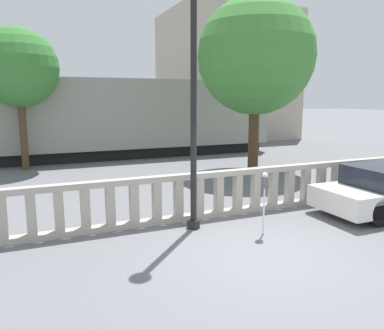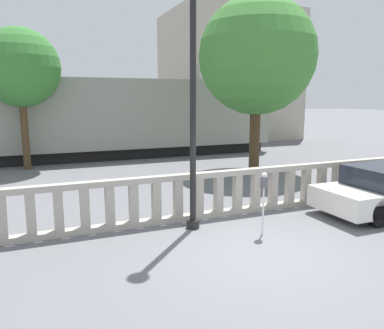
{
  "view_description": "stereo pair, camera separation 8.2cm",
  "coord_description": "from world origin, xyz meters",
  "px_view_note": "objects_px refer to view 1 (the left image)",
  "views": [
    {
      "loc": [
        -4.02,
        -5.89,
        3.03
      ],
      "look_at": [
        -0.05,
        3.48,
        1.22
      ],
      "focal_mm": 35.0,
      "sensor_mm": 36.0,
      "label": 1
    },
    {
      "loc": [
        -3.94,
        -5.92,
        3.03
      ],
      "look_at": [
        -0.05,
        3.48,
        1.22
      ],
      "focal_mm": 35.0,
      "sensor_mm": 36.0,
      "label": 2
    }
  ],
  "objects_px": {
    "parking_meter": "(265,185)",
    "tree_right": "(256,56)",
    "train_near": "(7,119)",
    "lamppost": "(194,53)",
    "tree_left": "(18,68)"
  },
  "relations": [
    {
      "from": "tree_right",
      "to": "lamppost",
      "type": "bearing_deg",
      "value": -132.68
    },
    {
      "from": "parking_meter",
      "to": "tree_left",
      "type": "distance_m",
      "value": 12.1
    },
    {
      "from": "tree_right",
      "to": "train_near",
      "type": "bearing_deg",
      "value": 147.04
    },
    {
      "from": "lamppost",
      "to": "train_near",
      "type": "relative_size",
      "value": 0.25
    },
    {
      "from": "parking_meter",
      "to": "tree_right",
      "type": "bearing_deg",
      "value": 59.77
    },
    {
      "from": "lamppost",
      "to": "tree_right",
      "type": "bearing_deg",
      "value": 47.32
    },
    {
      "from": "parking_meter",
      "to": "tree_left",
      "type": "height_order",
      "value": "tree_left"
    },
    {
      "from": "parking_meter",
      "to": "train_near",
      "type": "height_order",
      "value": "train_near"
    },
    {
      "from": "parking_meter",
      "to": "tree_right",
      "type": "distance_m",
      "value": 8.31
    },
    {
      "from": "lamppost",
      "to": "tree_left",
      "type": "relative_size",
      "value": 1.16
    },
    {
      "from": "train_near",
      "to": "tree_right",
      "type": "relative_size",
      "value": 3.82
    },
    {
      "from": "parking_meter",
      "to": "train_near",
      "type": "relative_size",
      "value": 0.05
    },
    {
      "from": "train_near",
      "to": "tree_right",
      "type": "height_order",
      "value": "tree_right"
    },
    {
      "from": "train_near",
      "to": "tree_left",
      "type": "bearing_deg",
      "value": -71.64
    },
    {
      "from": "parking_meter",
      "to": "tree_left",
      "type": "bearing_deg",
      "value": 115.44
    }
  ]
}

